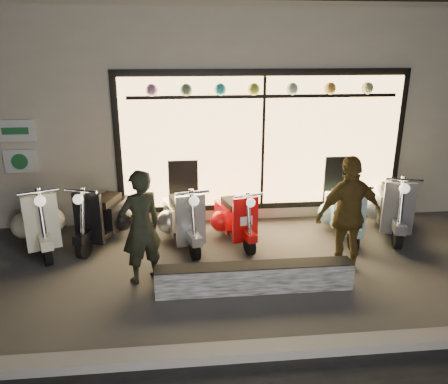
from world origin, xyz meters
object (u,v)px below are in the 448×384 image
at_px(graffiti_barrier, 254,278).
at_px(man, 141,227).
at_px(scooter_red, 234,217).
at_px(woman, 349,215).
at_px(scooter_silver, 182,217).

distance_m(graffiti_barrier, man, 1.74).
bearing_deg(scooter_red, man, -152.23).
relative_size(scooter_red, man, 0.82).
distance_m(graffiti_barrier, scooter_red, 1.81).
relative_size(scooter_red, woman, 0.77).
height_order(graffiti_barrier, man, man).
bearing_deg(scooter_red, graffiti_barrier, -102.22).
distance_m(scooter_red, man, 2.06).
xyz_separation_m(scooter_silver, man, (-0.58, -1.32, 0.40)).
bearing_deg(graffiti_barrier, man, 163.73).
bearing_deg(man, graffiti_barrier, 134.13).
bearing_deg(scooter_silver, scooter_red, -12.45).
bearing_deg(scooter_silver, woman, -42.20).
height_order(graffiti_barrier, scooter_silver, scooter_silver).
distance_m(scooter_silver, man, 1.50).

